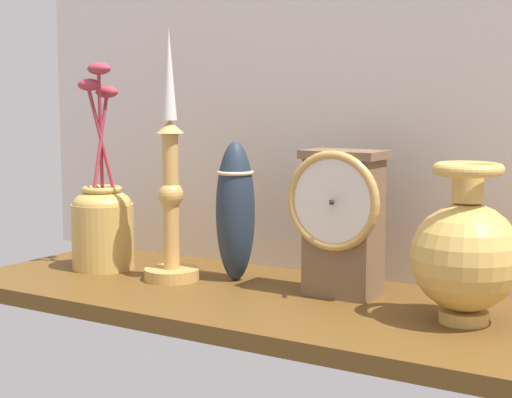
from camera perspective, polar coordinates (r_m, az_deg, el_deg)
The scene contains 7 objects.
ground_plane at distance 120.43cm, azimuth 1.34°, elevation -7.30°, with size 100.00×36.00×2.40cm, color brown.
back_wall at distance 132.92cm, azimuth 5.49°, elevation 8.70°, with size 120.00×2.00×65.00cm, color beige.
mantel_clock at distance 118.29cm, azimuth 5.96°, elevation -1.37°, with size 14.28×9.80×21.41cm.
candlestick_tall_left at distance 128.88cm, azimuth -5.94°, elevation 0.13°, with size 8.71×8.71×39.27cm.
brass_vase_bulbous at distance 107.60cm, azimuth 14.36°, elevation -3.65°, with size 13.98×13.98×20.59cm.
brass_vase_jar at distance 139.67cm, azimuth -10.62°, elevation -1.39°, with size 10.35×10.35×34.27cm.
tall_ceramic_vase at distance 128.07cm, azimuth -1.44°, elevation -0.81°, with size 6.13×6.13×21.89cm.
Camera 1 is at (59.19, -100.46, 28.94)cm, focal length 57.57 mm.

